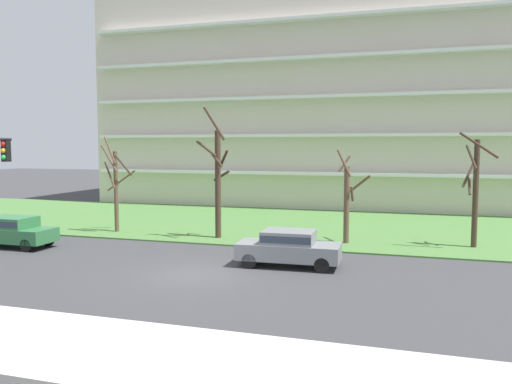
{
  "coord_description": "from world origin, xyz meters",
  "views": [
    {
      "loc": [
        8.47,
        -18.88,
        5.18
      ],
      "look_at": [
        0.8,
        6.0,
        2.86
      ],
      "focal_mm": 36.31,
      "sensor_mm": 36.0,
      "label": 1
    }
  ],
  "objects_px": {
    "tree_right": "(475,189)",
    "sedan_green_center_left": "(12,230)",
    "sedan_gray_near_left": "(289,247)",
    "tree_center": "(347,199)",
    "tree_far_left": "(116,185)",
    "tree_left": "(217,178)"
  },
  "relations": [
    {
      "from": "sedan_gray_near_left",
      "to": "tree_center",
      "type": "bearing_deg",
      "value": -108.79
    },
    {
      "from": "tree_far_left",
      "to": "sedan_green_center_left",
      "type": "height_order",
      "value": "tree_far_left"
    },
    {
      "from": "tree_far_left",
      "to": "sedan_gray_near_left",
      "type": "distance_m",
      "value": 13.23
    },
    {
      "from": "tree_far_left",
      "to": "tree_right",
      "type": "distance_m",
      "value": 19.93
    },
    {
      "from": "tree_center",
      "to": "tree_right",
      "type": "relative_size",
      "value": 0.85
    },
    {
      "from": "tree_right",
      "to": "tree_far_left",
      "type": "bearing_deg",
      "value": -176.9
    },
    {
      "from": "tree_left",
      "to": "sedan_gray_near_left",
      "type": "height_order",
      "value": "tree_left"
    },
    {
      "from": "tree_far_left",
      "to": "tree_right",
      "type": "xyz_separation_m",
      "value": [
        19.9,
        1.08,
        0.18
      ]
    },
    {
      "from": "sedan_gray_near_left",
      "to": "sedan_green_center_left",
      "type": "distance_m",
      "value": 14.58
    },
    {
      "from": "tree_right",
      "to": "sedan_gray_near_left",
      "type": "xyz_separation_m",
      "value": [
        -8.01,
        -6.54,
        -2.17
      ]
    },
    {
      "from": "tree_far_left",
      "to": "sedan_gray_near_left",
      "type": "xyz_separation_m",
      "value": [
        11.89,
        -5.46,
        -1.99
      ]
    },
    {
      "from": "tree_far_left",
      "to": "tree_center",
      "type": "relative_size",
      "value": 1.14
    },
    {
      "from": "tree_right",
      "to": "sedan_green_center_left",
      "type": "distance_m",
      "value": 23.62
    },
    {
      "from": "sedan_green_center_left",
      "to": "tree_right",
      "type": "bearing_deg",
      "value": -164.08
    },
    {
      "from": "tree_center",
      "to": "tree_far_left",
      "type": "bearing_deg",
      "value": -178.32
    },
    {
      "from": "sedan_gray_near_left",
      "to": "sedan_green_center_left",
      "type": "height_order",
      "value": "same"
    },
    {
      "from": "tree_left",
      "to": "tree_right",
      "type": "height_order",
      "value": "tree_left"
    },
    {
      "from": "tree_far_left",
      "to": "tree_center",
      "type": "xyz_separation_m",
      "value": [
        13.64,
        0.4,
        -0.48
      ]
    },
    {
      "from": "tree_left",
      "to": "sedan_gray_near_left",
      "type": "relative_size",
      "value": 1.64
    },
    {
      "from": "tree_left",
      "to": "tree_right",
      "type": "xyz_separation_m",
      "value": [
        13.35,
        1.25,
        -0.36
      ]
    },
    {
      "from": "tree_right",
      "to": "sedan_green_center_left",
      "type": "xyz_separation_m",
      "value": [
        -22.59,
        -6.54,
        -2.17
      ]
    },
    {
      "from": "tree_left",
      "to": "sedan_gray_near_left",
      "type": "xyz_separation_m",
      "value": [
        5.34,
        -5.28,
        -2.53
      ]
    }
  ]
}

